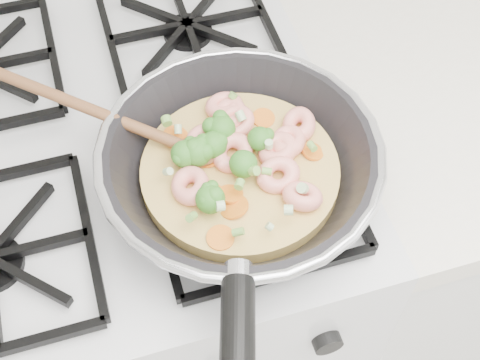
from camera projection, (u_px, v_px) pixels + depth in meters
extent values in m
cube|color=silver|center=(144.00, 291.00, 1.23)|extent=(0.60, 0.60, 0.90)
cube|color=black|center=(101.00, 130.00, 0.85)|extent=(0.56, 0.56, 0.02)
torus|color=silver|center=(240.00, 153.00, 0.74)|extent=(0.32, 0.32, 0.01)
cylinder|color=#DAB75E|center=(240.00, 172.00, 0.77)|extent=(0.23, 0.23, 0.02)
ellipsoid|color=brown|center=(198.00, 150.00, 0.77)|extent=(0.08, 0.07, 0.02)
cylinder|color=brown|center=(72.00, 102.00, 0.78)|extent=(0.24, 0.18, 0.07)
torus|color=#FFAA96|center=(190.00, 186.00, 0.74)|extent=(0.06, 0.05, 0.03)
torus|color=#FFAA96|center=(302.00, 196.00, 0.73)|extent=(0.06, 0.07, 0.03)
torus|color=#FFAA96|center=(230.00, 114.00, 0.80)|extent=(0.06, 0.06, 0.03)
torus|color=#FFAA96|center=(232.00, 153.00, 0.77)|extent=(0.07, 0.07, 0.03)
torus|color=#FFAA96|center=(204.00, 142.00, 0.78)|extent=(0.07, 0.07, 0.03)
torus|color=#FFAA96|center=(288.00, 142.00, 0.78)|extent=(0.07, 0.07, 0.02)
torus|color=#FFAA96|center=(278.00, 175.00, 0.75)|extent=(0.05, 0.06, 0.03)
torus|color=#FFAA96|center=(224.00, 106.00, 0.81)|extent=(0.05, 0.05, 0.02)
torus|color=#FFAA96|center=(278.00, 150.00, 0.77)|extent=(0.07, 0.07, 0.02)
torus|color=#FFAA96|center=(299.00, 125.00, 0.79)|extent=(0.06, 0.06, 0.03)
torus|color=#FFAA96|center=(235.00, 123.00, 0.79)|extent=(0.07, 0.07, 0.02)
ellipsoid|color=#43892D|center=(260.00, 139.00, 0.76)|extent=(0.04, 0.04, 0.03)
ellipsoid|color=#43892D|center=(221.00, 129.00, 0.77)|extent=(0.04, 0.04, 0.03)
ellipsoid|color=#43892D|center=(184.00, 154.00, 0.75)|extent=(0.04, 0.04, 0.03)
ellipsoid|color=#43892D|center=(210.00, 199.00, 0.72)|extent=(0.04, 0.04, 0.03)
ellipsoid|color=#43892D|center=(213.00, 145.00, 0.76)|extent=(0.04, 0.04, 0.03)
ellipsoid|color=#43892D|center=(197.00, 152.00, 0.75)|extent=(0.04, 0.04, 0.03)
ellipsoid|color=#43892D|center=(243.00, 164.00, 0.74)|extent=(0.04, 0.04, 0.03)
cylinder|color=orange|center=(216.00, 133.00, 0.79)|extent=(0.03, 0.03, 0.01)
cylinder|color=orange|center=(313.00, 151.00, 0.78)|extent=(0.04, 0.04, 0.01)
cylinder|color=orange|center=(209.00, 157.00, 0.77)|extent=(0.04, 0.04, 0.01)
cylinder|color=orange|center=(234.00, 207.00, 0.73)|extent=(0.04, 0.04, 0.01)
cylinder|color=orange|center=(220.00, 238.00, 0.71)|extent=(0.04, 0.04, 0.01)
cylinder|color=orange|center=(292.00, 145.00, 0.78)|extent=(0.03, 0.03, 0.01)
cylinder|color=orange|center=(176.00, 137.00, 0.79)|extent=(0.04, 0.04, 0.01)
cylinder|color=orange|center=(242.00, 165.00, 0.77)|extent=(0.03, 0.03, 0.01)
cylinder|color=orange|center=(210.00, 193.00, 0.74)|extent=(0.03, 0.03, 0.01)
cylinder|color=orange|center=(230.00, 194.00, 0.74)|extent=(0.04, 0.04, 0.01)
cylinder|color=orange|center=(263.00, 118.00, 0.81)|extent=(0.03, 0.03, 0.01)
cylinder|color=#76AF46|center=(267.00, 171.00, 0.74)|extent=(0.01, 0.01, 0.01)
cylinder|color=#76AF46|center=(312.00, 146.00, 0.76)|extent=(0.01, 0.01, 0.01)
cylinder|color=#76AF46|center=(192.00, 217.00, 0.70)|extent=(0.01, 0.01, 0.01)
cylinder|color=#BADA9A|center=(220.00, 206.00, 0.70)|extent=(0.01, 0.01, 0.01)
cylinder|color=#76AF46|center=(254.00, 171.00, 0.73)|extent=(0.01, 0.01, 0.01)
cylinder|color=#76AF46|center=(233.00, 96.00, 0.80)|extent=(0.01, 0.01, 0.01)
cylinder|color=#76AF46|center=(167.00, 121.00, 0.77)|extent=(0.01, 0.01, 0.01)
cylinder|color=#BADA9A|center=(178.00, 129.00, 0.78)|extent=(0.01, 0.01, 0.01)
cylinder|color=#BADA9A|center=(289.00, 210.00, 0.70)|extent=(0.01, 0.01, 0.01)
cylinder|color=#76AF46|center=(240.00, 184.00, 0.73)|extent=(0.01, 0.01, 0.01)
cylinder|color=#BADA9A|center=(303.00, 188.00, 0.72)|extent=(0.01, 0.01, 0.01)
cylinder|color=#BADA9A|center=(241.00, 116.00, 0.78)|extent=(0.01, 0.01, 0.01)
cylinder|color=#76AF46|center=(238.00, 232.00, 0.70)|extent=(0.01, 0.01, 0.01)
cylinder|color=#BADA9A|center=(269.00, 227.00, 0.70)|extent=(0.01, 0.01, 0.01)
cylinder|color=#BADA9A|center=(269.00, 144.00, 0.75)|extent=(0.01, 0.01, 0.01)
cylinder|color=#BADA9A|center=(168.00, 172.00, 0.74)|extent=(0.01, 0.01, 0.01)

